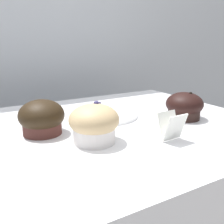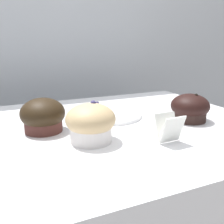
# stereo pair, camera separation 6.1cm
# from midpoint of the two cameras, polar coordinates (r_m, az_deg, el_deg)

# --- Properties ---
(wall_back) EXTENTS (3.20, 0.10, 1.80)m
(wall_back) POSITION_cam_midpoint_polar(r_m,az_deg,el_deg) (1.19, -21.30, 4.92)
(wall_back) COLOR #B2B7BC
(wall_back) RESTS_ON ground
(muffin_front_center) EXTENTS (0.10, 0.10, 0.09)m
(muffin_front_center) POSITION_cam_midpoint_polar(r_m,az_deg,el_deg) (0.54, -7.14, -2.56)
(muffin_front_center) COLOR silver
(muffin_front_center) RESTS_ON display_counter
(muffin_back_left) EXTENTS (0.10, 0.10, 0.08)m
(muffin_back_left) POSITION_cam_midpoint_polar(r_m,az_deg,el_deg) (0.62, -17.81, -1.31)
(muffin_back_left) COLOR #48251F
(muffin_back_left) RESTS_ON display_counter
(muffin_back_right) EXTENTS (0.10, 0.10, 0.07)m
(muffin_back_right) POSITION_cam_midpoint_polar(r_m,az_deg,el_deg) (0.73, 13.18, 1.20)
(muffin_back_right) COLOR black
(muffin_back_right) RESTS_ON display_counter
(serving_plate) EXTENTS (0.18, 0.18, 0.01)m
(serving_plate) POSITION_cam_midpoint_polar(r_m,az_deg,el_deg) (0.73, -3.72, -0.68)
(serving_plate) COLOR white
(serving_plate) RESTS_ON display_counter
(price_card) EXTENTS (0.05, 0.04, 0.06)m
(price_card) POSITION_cam_midpoint_polar(r_m,az_deg,el_deg) (0.56, 9.85, -3.13)
(price_card) COLOR white
(price_card) RESTS_ON display_counter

